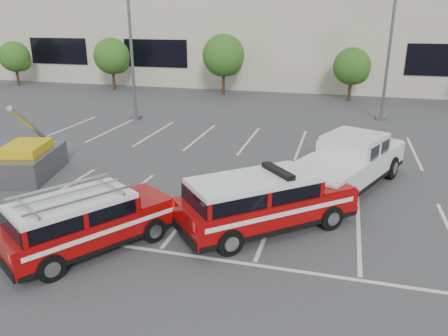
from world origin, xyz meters
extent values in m
plane|color=#38383A|center=(0.00, 0.00, 0.00)|extent=(120.00, 120.00, 0.00)
cube|color=silver|center=(0.00, 4.50, 0.01)|extent=(23.00, 15.00, 0.01)
cube|color=beige|center=(0.00, 32.00, 4.00)|extent=(60.00, 15.00, 8.00)
cylinder|color=#3F2B19|center=(-25.00, 22.00, 0.76)|extent=(0.24, 0.24, 1.51)
sphere|color=#1D4F15|center=(-25.00, 22.00, 2.60)|extent=(2.77, 2.77, 2.77)
sphere|color=#1D4F15|center=(-24.60, 22.20, 2.18)|extent=(1.85, 1.85, 1.85)
cylinder|color=#3F2B19|center=(-15.00, 22.00, 0.84)|extent=(0.24, 0.24, 1.67)
sphere|color=#1D4F15|center=(-15.00, 22.00, 2.88)|extent=(3.07, 3.07, 3.07)
sphere|color=#1D4F15|center=(-14.60, 22.20, 2.42)|extent=(2.05, 2.05, 2.05)
cylinder|color=#3F2B19|center=(-5.00, 22.00, 0.92)|extent=(0.24, 0.24, 1.84)
sphere|color=#1D4F15|center=(-5.00, 22.00, 3.16)|extent=(3.37, 3.37, 3.37)
sphere|color=#1D4F15|center=(-4.60, 22.20, 2.65)|extent=(2.24, 2.24, 2.24)
cylinder|color=#3F2B19|center=(5.00, 22.00, 0.76)|extent=(0.24, 0.24, 1.51)
sphere|color=#1D4F15|center=(5.00, 22.00, 2.60)|extent=(2.77, 2.77, 2.77)
sphere|color=#1D4F15|center=(5.40, 22.20, 2.18)|extent=(1.85, 1.85, 1.85)
cube|color=#59595E|center=(-8.00, 12.00, 0.10)|extent=(0.60, 0.60, 0.20)
cylinder|color=#59595E|center=(-8.00, 12.00, 5.00)|extent=(0.18, 0.18, 10.00)
cube|color=#59595E|center=(7.00, 16.00, 0.10)|extent=(0.60, 0.60, 0.20)
cylinder|color=#59595E|center=(7.00, 16.00, 5.00)|extent=(0.18, 0.18, 10.00)
cube|color=#860606|center=(2.63, -0.67, 0.75)|extent=(5.36, 5.06, 0.83)
cube|color=black|center=(2.26, -1.00, 1.38)|extent=(4.07, 3.90, 0.43)
cube|color=silver|center=(2.26, -1.00, 1.67)|extent=(3.99, 3.82, 0.16)
cube|color=black|center=(2.90, -0.44, 1.83)|extent=(1.17, 1.27, 0.15)
cube|color=silver|center=(4.92, 3.49, 0.84)|extent=(4.60, 6.75, 0.93)
cube|color=black|center=(5.16, 4.02, 1.55)|extent=(2.77, 2.89, 0.49)
cube|color=silver|center=(5.16, 4.02, 1.88)|extent=(2.71, 2.83, 0.18)
cube|color=#860606|center=(-1.91, -3.15, 0.70)|extent=(4.07, 4.92, 0.77)
cube|color=black|center=(-2.16, -3.54, 1.28)|extent=(3.16, 3.61, 0.40)
cube|color=silver|center=(-2.16, -3.54, 1.56)|extent=(3.09, 3.53, 0.15)
cube|color=#A5A5A8|center=(-2.16, -3.54, 1.81)|extent=(3.03, 3.37, 0.05)
cube|color=#59595E|center=(-7.59, 1.38, 0.51)|extent=(2.82, 3.76, 1.03)
cube|color=gold|center=(-7.59, 1.38, 1.17)|extent=(1.95, 2.36, 0.37)
cylinder|color=#A5A5A8|center=(-7.73, 1.93, 2.05)|extent=(0.89, 2.69, 2.00)
camera|label=1|loc=(4.59, -12.72, 6.25)|focal=35.00mm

